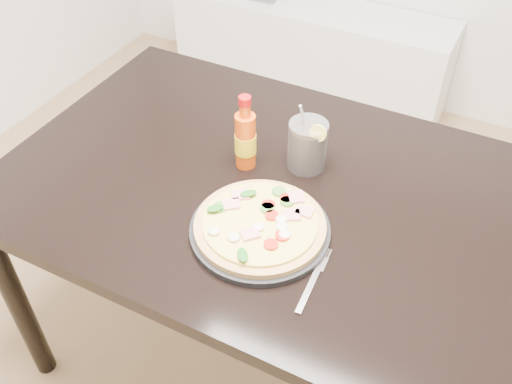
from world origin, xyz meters
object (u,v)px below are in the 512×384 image
at_px(cola_cup, 307,146).
at_px(media_console, 309,53).
at_px(fork, 314,277).
at_px(dining_table, 277,210).
at_px(pizza, 260,224).
at_px(hot_sauce_bottle, 245,139).
at_px(plate, 260,230).

height_order(cola_cup, media_console, cola_cup).
relative_size(cola_cup, fork, 1.00).
relative_size(dining_table, pizza, 4.67).
bearing_deg(media_console, hot_sauce_bottle, -74.22).
relative_size(plate, media_console, 0.23).
bearing_deg(cola_cup, media_console, 111.65).
relative_size(plate, pizza, 1.07).
bearing_deg(media_console, fork, -67.45).
bearing_deg(hot_sauce_bottle, fork, -41.15).
bearing_deg(dining_table, plate, -79.12).
bearing_deg(media_console, dining_table, -70.74).
height_order(plate, hot_sauce_bottle, hot_sauce_bottle).
xyz_separation_m(plate, pizza, (0.00, 0.00, 0.02)).
relative_size(pizza, cola_cup, 1.58).
relative_size(pizza, fork, 1.59).
bearing_deg(fork, cola_cup, 112.83).
bearing_deg(plate, hot_sauce_bottle, 125.42).
height_order(dining_table, pizza, pizza).
bearing_deg(cola_cup, dining_table, -104.65).
relative_size(dining_table, cola_cup, 7.40).
bearing_deg(hot_sauce_bottle, pizza, -54.36).
bearing_deg(fork, media_console, 109.19).
relative_size(hot_sauce_bottle, cola_cup, 1.09).
bearing_deg(dining_table, pizza, -79.00).
xyz_separation_m(plate, cola_cup, (-0.00, 0.27, 0.05)).
bearing_deg(cola_cup, plate, -89.49).
bearing_deg(hot_sauce_bottle, media_console, 105.78).
xyz_separation_m(dining_table, pizza, (0.03, -0.16, 0.11)).
distance_m(plate, cola_cup, 0.27).
xyz_separation_m(cola_cup, fork, (0.17, -0.34, -0.06)).
xyz_separation_m(pizza, hot_sauce_bottle, (-0.14, 0.20, 0.05)).
xyz_separation_m(dining_table, media_console, (-0.53, 1.51, -0.42)).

